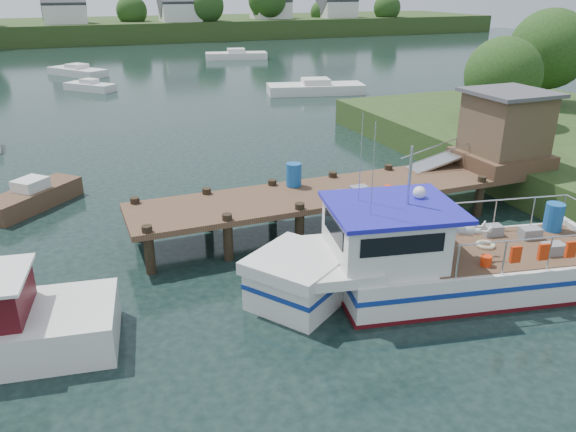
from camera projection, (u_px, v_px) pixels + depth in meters
name	position (u px, v px, depth m)	size (l,w,h in m)	color
ground_plane	(298.00, 230.00, 20.45)	(160.00, 160.00, 0.00)	black
far_shore	(99.00, 26.00, 90.22)	(140.00, 42.55, 9.22)	#2D441B
dock	(452.00, 152.00, 21.86)	(16.60, 3.00, 4.78)	brown
lobster_boat	(426.00, 262.00, 16.03)	(10.91, 4.89, 5.25)	silver
moored_rowboat	(33.00, 197.00, 22.43)	(3.90, 3.89, 1.19)	brown
moored_far	(236.00, 55.00, 67.17)	(7.60, 3.98, 1.23)	silver
moored_b	(90.00, 86.00, 47.16)	(4.17, 4.31, 0.99)	silver
moored_c	(316.00, 88.00, 45.86)	(8.20, 4.39, 1.23)	silver
moored_d	(77.00, 71.00, 55.08)	(5.57, 6.65, 1.11)	silver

